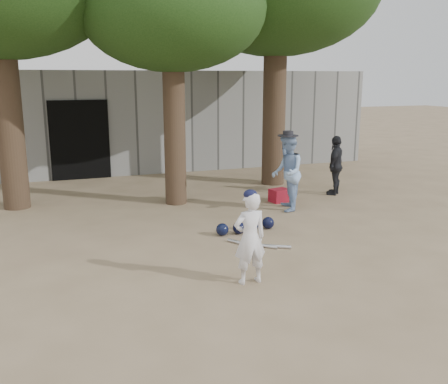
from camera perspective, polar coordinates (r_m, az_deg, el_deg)
name	(u,v)px	position (r m, az deg, el deg)	size (l,w,h in m)	color
ground	(209,272)	(7.46, -1.73, -9.13)	(70.00, 70.00, 0.00)	#937C5E
boy_player	(250,238)	(6.88, 2.97, -5.30)	(0.47, 0.31, 1.30)	white
spectator_blue	(287,173)	(10.70, 7.21, 2.19)	(0.80, 0.62, 1.64)	#8DADDA
spectator_dark	(336,165)	(12.42, 12.65, 2.99)	(0.84, 0.35, 1.44)	black
red_bag	(279,195)	(11.56, 6.36, -0.39)	(0.42, 0.32, 0.30)	maroon
back_building	(111,118)	(17.09, -12.83, 8.28)	(16.00, 5.24, 3.00)	gray
helmet_row	(246,226)	(9.26, 2.51, -3.92)	(1.19, 0.34, 0.23)	black
bat_pile	(257,245)	(8.53, 3.80, -6.06)	(0.90, 0.77, 0.06)	silver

